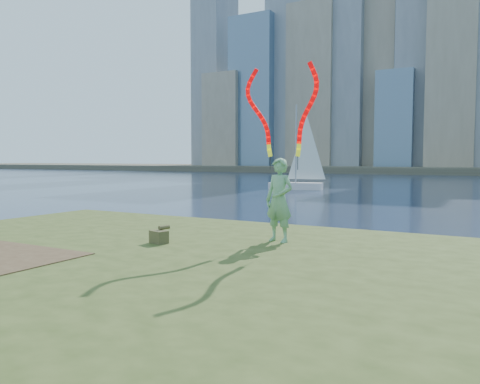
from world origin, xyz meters
The scene contains 6 objects.
ground centered at (0.00, 0.00, 0.00)m, with size 320.00×320.00×0.00m, color #17233B.
grassy_knoll centered at (0.00, -2.30, 0.34)m, with size 20.00×18.00×0.80m.
far_shore centered at (0.00, 95.00, 0.60)m, with size 320.00×40.00×1.20m, color #4A4536.
woman_with_ribbons centered at (1.97, 1.30, 2.19)m, with size 2.11×0.63×4.22m.
canvas_bag centered at (-0.27, -0.15, 0.95)m, with size 0.45×0.50×0.37m.
sailboat centered at (-9.05, 29.95, 1.27)m, with size 4.94×2.35×7.41m.
Camera 1 is at (6.18, -8.16, 2.63)m, focal length 35.00 mm.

